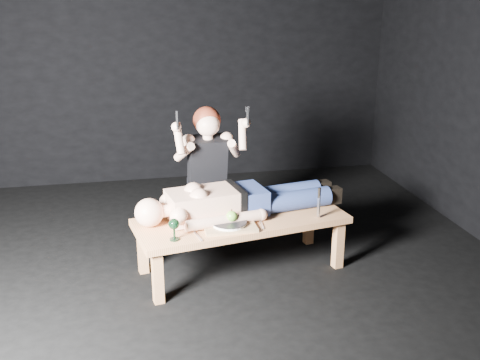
# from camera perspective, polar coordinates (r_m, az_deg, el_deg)

# --- Properties ---
(ground) EXTENTS (5.00, 5.00, 0.00)m
(ground) POSITION_cam_1_polar(r_m,az_deg,el_deg) (4.59, -3.17, -9.35)
(ground) COLOR black
(ground) RESTS_ON ground
(back_wall) EXTENTS (5.00, 0.00, 5.00)m
(back_wall) POSITION_cam_1_polar(r_m,az_deg,el_deg) (6.57, -6.73, 12.84)
(back_wall) COLOR black
(back_wall) RESTS_ON ground
(table) EXTENTS (1.74, 0.91, 0.45)m
(table) POSITION_cam_1_polar(r_m,az_deg,el_deg) (4.54, 0.13, -6.49)
(table) COLOR tan
(table) RESTS_ON ground
(lying_man) EXTENTS (1.83, 0.84, 0.28)m
(lying_man) POSITION_cam_1_polar(r_m,az_deg,el_deg) (4.51, 0.28, -1.65)
(lying_man) COLOR #E8B28F
(lying_man) RESTS_ON table
(kneeling_woman) EXTENTS (0.72, 0.80, 1.29)m
(kneeling_woman) POSITION_cam_1_polar(r_m,az_deg,el_deg) (4.89, -3.47, 0.62)
(kneeling_woman) COLOR black
(kneeling_woman) RESTS_ON ground
(serving_tray) EXTENTS (0.39, 0.29, 0.02)m
(serving_tray) POSITION_cam_1_polar(r_m,az_deg,el_deg) (4.28, -1.08, -4.67)
(serving_tray) COLOR #A78256
(serving_tray) RESTS_ON table
(plate) EXTENTS (0.26, 0.26, 0.02)m
(plate) POSITION_cam_1_polar(r_m,az_deg,el_deg) (4.27, -1.09, -4.40)
(plate) COLOR white
(plate) RESTS_ON serving_tray
(apple) EXTENTS (0.08, 0.08, 0.08)m
(apple) POSITION_cam_1_polar(r_m,az_deg,el_deg) (4.26, -0.84, -3.68)
(apple) COLOR #468F29
(apple) RESTS_ON plate
(goblet) EXTENTS (0.09, 0.09, 0.16)m
(goblet) POSITION_cam_1_polar(r_m,az_deg,el_deg) (4.07, -6.67, -4.98)
(goblet) COLOR black
(goblet) RESTS_ON table
(fork_flat) EXTENTS (0.05, 0.18, 0.01)m
(fork_flat) POSITION_cam_1_polar(r_m,az_deg,el_deg) (4.13, -4.24, -5.71)
(fork_flat) COLOR #B2B2B7
(fork_flat) RESTS_ON table
(knife_flat) EXTENTS (0.03, 0.18, 0.01)m
(knife_flat) POSITION_cam_1_polar(r_m,az_deg,el_deg) (4.33, 2.21, -4.51)
(knife_flat) COLOR #B2B2B7
(knife_flat) RESTS_ON table
(spoon_flat) EXTENTS (0.13, 0.14, 0.01)m
(spoon_flat) POSITION_cam_1_polar(r_m,az_deg,el_deg) (4.38, 0.41, -4.21)
(spoon_flat) COLOR #B2B2B7
(spoon_flat) RESTS_ON table
(carving_knife) EXTENTS (0.04, 0.04, 0.25)m
(carving_knife) POSITION_cam_1_polar(r_m,az_deg,el_deg) (4.45, 7.96, -2.31)
(carving_knife) COLOR #B2B2B7
(carving_knife) RESTS_ON table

